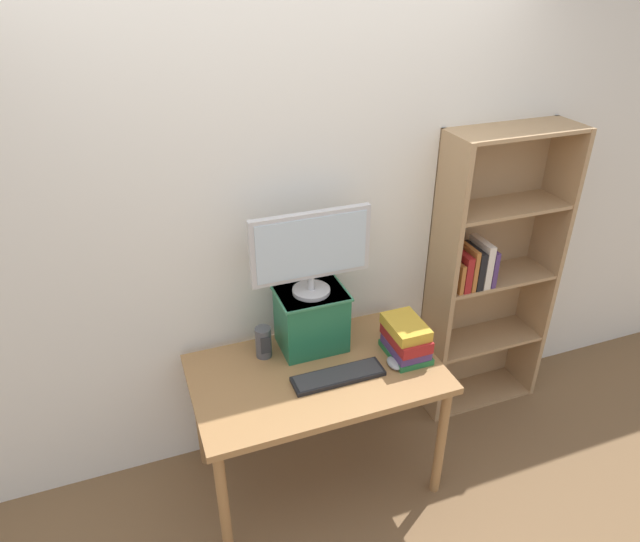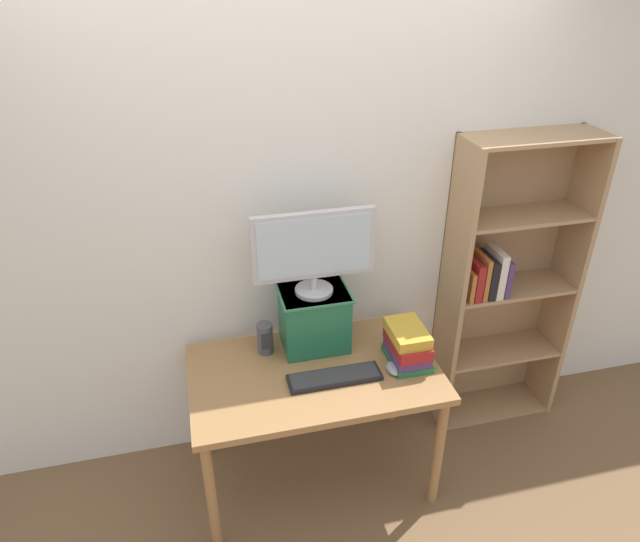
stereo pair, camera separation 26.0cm
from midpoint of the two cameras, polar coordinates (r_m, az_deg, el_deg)
The scene contains 10 objects.
ground_plane at distance 3.32m, azimuth -2.67°, elevation -19.73°, with size 12.00×12.00×0.00m, color brown.
back_wall at distance 2.87m, azimuth -6.03°, elevation 4.26°, with size 7.00×0.08×2.60m.
desk at distance 2.87m, azimuth -2.98°, elevation -11.34°, with size 1.21×0.71×0.73m.
bookshelf_unit at distance 3.37m, azimuth 14.29°, elevation -0.35°, with size 0.73×0.28×1.73m.
riser_box at distance 2.88m, azimuth -3.45°, elevation -4.82°, with size 0.35×0.27×0.32m.
computer_monitor at distance 2.68m, azimuth -3.69°, elevation 2.05°, with size 0.59×0.19×0.43m.
keyboard at distance 2.76m, azimuth -0.91°, elevation -10.56°, with size 0.45×0.13×0.02m.
computer_mouse at distance 2.83m, azimuth 4.82°, elevation -9.27°, with size 0.06×0.10×0.04m.
book_stack at distance 2.86m, azimuth 6.02°, elevation -6.88°, with size 0.19×0.26×0.20m.
desk_speaker at distance 2.88m, azimuth -8.27°, elevation -7.15°, with size 0.08×0.08×0.17m.
Camera 1 is at (-0.74, -2.04, 2.52)m, focal length 32.00 mm.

